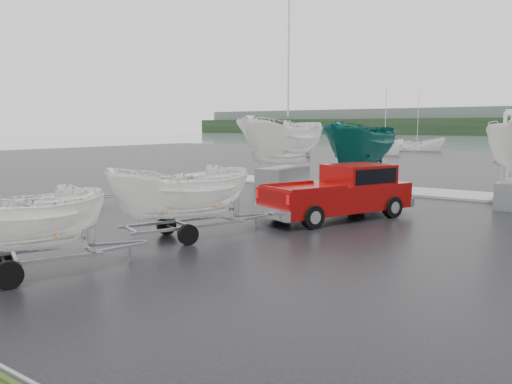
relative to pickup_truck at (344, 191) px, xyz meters
The scene contains 10 objects.
ground_plane 4.64m from the pickup_truck, 100.64° to the right, with size 120.00×120.00×0.00m, color black.
dock 8.65m from the pickup_truck, 95.58° to the left, with size 30.00×3.00×0.12m, color gray.
pickup_truck is the anchor object (origin of this frame).
trailer_hitched 6.67m from the pickup_truck, 112.07° to the right, with size 2.45×3.78×5.07m.
trailer_parked 11.43m from the pickup_truck, 104.19° to the right, with size 2.53×3.77×4.61m.
keelboat_0 10.03m from the pickup_truck, 136.14° to the left, with size 2.73×3.20×10.91m.
keelboat_1 7.67m from the pickup_truck, 108.68° to the left, with size 2.42×3.20×7.54m.
mast_rack_0 10.44m from the pickup_truck, 160.70° to the right, with size 0.56×6.50×0.06m.
moored_boat_0 42.91m from the pickup_truck, 109.19° to the left, with size 2.94×2.92×10.86m.
moored_boat_1 53.00m from the pickup_truck, 104.96° to the left, with size 3.59×3.55×11.60m.
Camera 1 is at (8.78, -12.25, 3.39)m, focal length 35.00 mm.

